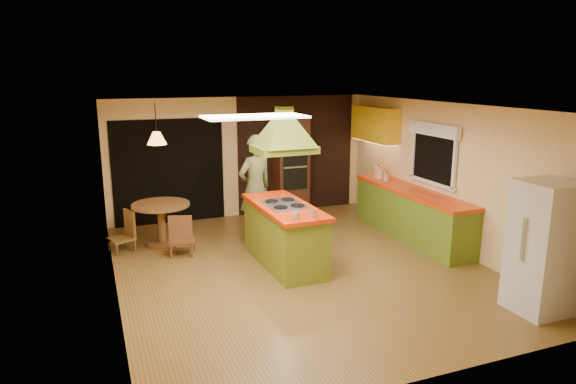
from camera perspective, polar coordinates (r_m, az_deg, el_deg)
name	(u,v)px	position (r m, az deg, el deg)	size (l,w,h in m)	color
ground	(300,267)	(8.18, 1.36, -8.31)	(6.50, 6.50, 0.00)	brown
room_walls	(301,190)	(7.80, 1.41, 0.25)	(5.50, 6.50, 6.50)	#FFEAB6
ceiling_plane	(301,107)	(7.62, 1.47, 9.45)	(6.50, 6.50, 0.00)	silver
brick_panel	(296,154)	(11.20, 0.93, 4.25)	(2.64, 0.03, 2.50)	#381E14
nook_opening	(169,172)	(10.52, -13.08, 2.21)	(2.20, 0.03, 2.10)	black
right_counter	(411,214)	(9.67, 13.51, -2.37)	(0.62, 3.05, 0.92)	olive
upper_cabinets	(375,124)	(10.79, 9.62, 7.46)	(0.34, 1.40, 0.70)	yellow
window_right	(434,143)	(9.39, 15.87, 5.21)	(0.12, 1.35, 1.06)	black
fluor_panel	(254,117)	(6.12, -3.75, 8.34)	(1.20, 0.60, 0.03)	white
kitchen_island	(284,234)	(8.14, -0.40, -4.71)	(0.82, 1.97, 0.99)	olive
range_hood	(284,123)	(7.78, -0.42, 7.73)	(0.92, 0.68, 0.78)	olive
man	(255,188)	(9.21, -3.65, 0.43)	(0.70, 0.46, 1.93)	#565E31
refrigerator	(545,247)	(7.24, 26.63, -5.52)	(0.70, 0.66, 1.70)	silver
wall_oven	(290,167)	(10.89, 0.23, 2.79)	(0.69, 0.61, 2.05)	#4D2618
dining_table	(161,216)	(9.30, -13.90, -2.58)	(1.01, 1.01, 0.75)	brown
chair_left	(121,232)	(9.20, -18.08, -4.22)	(0.38, 0.38, 0.69)	brown
chair_near	(183,234)	(8.76, -11.64, -4.57)	(0.40, 0.40, 0.73)	brown
pendant_lamp	(157,138)	(9.03, -14.38, 5.82)	(0.33, 0.33, 0.21)	#FF9E3F
canister_large	(378,172)	(10.42, 9.99, 2.19)	(0.16, 0.16, 0.24)	beige
canister_medium	(380,174)	(10.36, 10.19, 2.02)	(0.15, 0.15, 0.21)	beige
canister_small	(386,177)	(10.17, 10.87, 1.62)	(0.11, 0.11, 0.15)	beige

